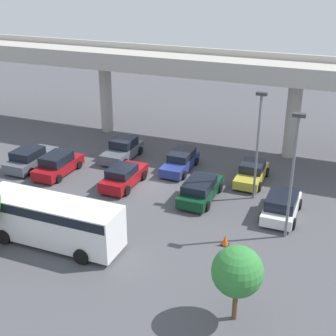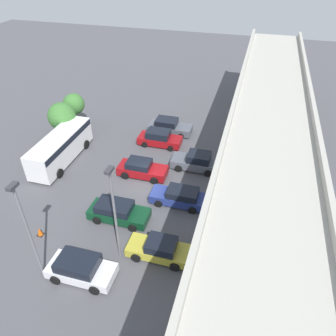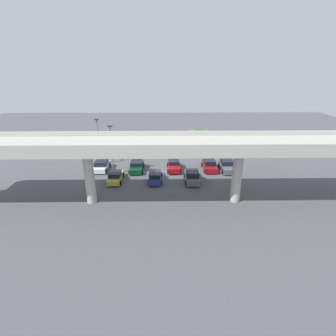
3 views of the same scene
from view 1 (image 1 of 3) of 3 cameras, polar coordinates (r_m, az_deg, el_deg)
ground_plane at (r=34.49m, az=-2.31°, el=-1.94°), size 111.22×111.22×0.00m
highway_overpass at (r=40.67m, az=3.12°, el=11.94°), size 53.05×6.05×7.97m
parked_car_0 at (r=38.61m, az=-16.39°, el=1.16°), size 2.21×4.80×1.60m
parked_car_1 at (r=36.81m, az=-13.28°, el=0.42°), size 2.11×4.51×1.62m
parked_car_2 at (r=38.81m, az=-5.54°, el=2.23°), size 2.12×4.52×1.69m
parked_car_3 at (r=34.07m, az=-5.44°, el=-1.01°), size 2.07×4.50×1.55m
parked_car_4 at (r=36.55m, az=1.52°, el=0.82°), size 1.97×4.56×1.46m
parked_car_5 at (r=32.06m, az=3.95°, el=-2.62°), size 2.16×4.71×1.50m
parked_car_6 at (r=35.17m, az=10.18°, el=-0.57°), size 2.01×4.40×1.47m
parked_car_7 at (r=30.77m, az=13.67°, el=-4.47°), size 2.21×4.38×1.53m
shuttle_bus at (r=27.55m, az=-14.03°, el=-5.95°), size 8.40×2.63×2.72m
lamp_post_near_aisle at (r=31.23m, az=10.93°, el=3.62°), size 0.70×0.35×7.48m
lamp_post_mid_lot at (r=26.94m, az=15.00°, el=0.08°), size 0.70×0.35×7.63m
tree_front_right at (r=21.13m, az=8.45°, el=-12.40°), size 2.31×2.31×3.75m
traffic_cone at (r=27.37m, az=6.99°, el=-8.73°), size 0.44×0.44×0.70m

